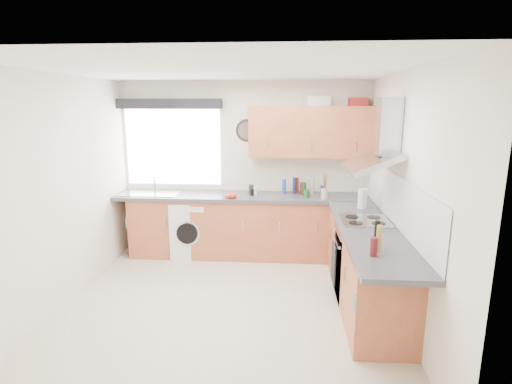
# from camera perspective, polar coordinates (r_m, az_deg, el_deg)

# --- Properties ---
(ground_plane) EXTENTS (3.60, 3.60, 0.00)m
(ground_plane) POSITION_cam_1_polar(r_m,az_deg,el_deg) (4.61, -4.03, -15.80)
(ground_plane) COLOR beige
(ceiling) EXTENTS (3.60, 3.60, 0.02)m
(ceiling) POSITION_cam_1_polar(r_m,az_deg,el_deg) (4.07, -4.59, 16.96)
(ceiling) COLOR white
(ceiling) RESTS_ON wall_back
(wall_back) EXTENTS (3.60, 0.02, 2.50)m
(wall_back) POSITION_cam_1_polar(r_m,az_deg,el_deg) (5.91, -1.75, 3.45)
(wall_back) COLOR silver
(wall_back) RESTS_ON ground_plane
(wall_front) EXTENTS (3.60, 0.02, 2.50)m
(wall_front) POSITION_cam_1_polar(r_m,az_deg,el_deg) (2.47, -10.45, -9.88)
(wall_front) COLOR silver
(wall_front) RESTS_ON ground_plane
(wall_left) EXTENTS (0.02, 3.60, 2.50)m
(wall_left) POSITION_cam_1_polar(r_m,az_deg,el_deg) (4.77, -26.22, -0.07)
(wall_left) COLOR silver
(wall_left) RESTS_ON ground_plane
(wall_right) EXTENTS (0.02, 3.60, 2.50)m
(wall_right) POSITION_cam_1_polar(r_m,az_deg,el_deg) (4.29, 20.26, -0.83)
(wall_right) COLOR silver
(wall_right) RESTS_ON ground_plane
(window) EXTENTS (1.40, 0.02, 1.10)m
(window) POSITION_cam_1_polar(r_m,az_deg,el_deg) (6.06, -11.76, 6.28)
(window) COLOR silver
(window) RESTS_ON wall_back
(window_blind) EXTENTS (1.50, 0.18, 0.14)m
(window_blind) POSITION_cam_1_polar(r_m,az_deg,el_deg) (5.94, -12.27, 12.23)
(window_blind) COLOR black
(window_blind) RESTS_ON wall_back
(splashback) EXTENTS (0.01, 3.00, 0.54)m
(splashback) POSITION_cam_1_polar(r_m,az_deg,el_deg) (4.58, 19.06, -0.82)
(splashback) COLOR white
(splashback) RESTS_ON wall_right
(base_cab_back) EXTENTS (3.00, 0.58, 0.86)m
(base_cab_back) POSITION_cam_1_polar(r_m,az_deg,el_deg) (5.83, -2.97, -4.97)
(base_cab_back) COLOR brown
(base_cab_back) RESTS_ON ground_plane
(base_cab_corner) EXTENTS (0.60, 0.60, 0.86)m
(base_cab_corner) POSITION_cam_1_polar(r_m,az_deg,el_deg) (5.85, 12.83, -5.22)
(base_cab_corner) COLOR brown
(base_cab_corner) RESTS_ON ground_plane
(base_cab_right) EXTENTS (0.58, 2.10, 0.86)m
(base_cab_right) POSITION_cam_1_polar(r_m,az_deg,el_deg) (4.60, 15.44, -10.33)
(base_cab_right) COLOR brown
(base_cab_right) RESTS_ON ground_plane
(worktop_back) EXTENTS (3.60, 0.62, 0.05)m
(worktop_back) POSITION_cam_1_polar(r_m,az_deg,el_deg) (5.69, -2.03, -0.65)
(worktop_back) COLOR #343439
(worktop_back) RESTS_ON base_cab_back
(worktop_right) EXTENTS (0.62, 2.42, 0.05)m
(worktop_right) POSITION_cam_1_polar(r_m,az_deg,el_deg) (4.31, 16.04, -5.51)
(worktop_right) COLOR #343439
(worktop_right) RESTS_ON base_cab_right
(sink) EXTENTS (0.84, 0.46, 0.10)m
(sink) POSITION_cam_1_polar(r_m,az_deg,el_deg) (5.97, -14.84, 0.19)
(sink) COLOR #A1AEB4
(sink) RESTS_ON worktop_back
(oven) EXTENTS (0.56, 0.58, 0.85)m
(oven) POSITION_cam_1_polar(r_m,az_deg,el_deg) (4.74, 14.97, -9.69)
(oven) COLOR black
(oven) RESTS_ON ground_plane
(hob_plate) EXTENTS (0.52, 0.52, 0.01)m
(hob_plate) POSITION_cam_1_polar(r_m,az_deg,el_deg) (4.58, 15.31, -3.98)
(hob_plate) COLOR #A1AEB4
(hob_plate) RESTS_ON worktop_right
(extractor_hood) EXTENTS (0.52, 0.78, 0.66)m
(extractor_hood) POSITION_cam_1_polar(r_m,az_deg,el_deg) (4.44, 17.22, 6.64)
(extractor_hood) COLOR #A1AEB4
(extractor_hood) RESTS_ON wall_right
(upper_cabinets) EXTENTS (1.70, 0.35, 0.70)m
(upper_cabinets) POSITION_cam_1_polar(r_m,az_deg,el_deg) (5.66, 7.75, 8.54)
(upper_cabinets) COLOR brown
(upper_cabinets) RESTS_ON wall_back
(washing_machine) EXTENTS (0.62, 0.60, 0.82)m
(washing_machine) POSITION_cam_1_polar(r_m,az_deg,el_deg) (5.93, -9.18, -5.02)
(washing_machine) COLOR silver
(washing_machine) RESTS_ON ground_plane
(wall_clock) EXTENTS (0.32, 0.04, 0.32)m
(wall_clock) POSITION_cam_1_polar(r_m,az_deg,el_deg) (5.83, -1.31, 8.77)
(wall_clock) COLOR black
(wall_clock) RESTS_ON wall_back
(casserole) EXTENTS (0.37, 0.30, 0.14)m
(casserole) POSITION_cam_1_polar(r_m,az_deg,el_deg) (5.75, 8.68, 12.74)
(casserole) COLOR silver
(casserole) RESTS_ON upper_cabinets
(storage_box) EXTENTS (0.25, 0.21, 0.11)m
(storage_box) POSITION_cam_1_polar(r_m,az_deg,el_deg) (5.81, 14.37, 12.38)
(storage_box) COLOR #A42727
(storage_box) RESTS_ON upper_cabinets
(utensil_pot) EXTENTS (0.12, 0.12, 0.14)m
(utensil_pot) POSITION_cam_1_polar(r_m,az_deg,el_deg) (5.52, 9.74, -0.23)
(utensil_pot) COLOR #A59790
(utensil_pot) RESTS_ON worktop_back
(kitchen_roll) EXTENTS (0.12, 0.12, 0.24)m
(kitchen_roll) POSITION_cam_1_polar(r_m,az_deg,el_deg) (5.12, 14.97, -0.91)
(kitchen_roll) COLOR silver
(kitchen_roll) RESTS_ON worktop_right
(tomato_cluster) EXTENTS (0.14, 0.14, 0.06)m
(tomato_cluster) POSITION_cam_1_polar(r_m,az_deg,el_deg) (5.50, -3.56, -0.54)
(tomato_cluster) COLOR red
(tomato_cluster) RESTS_ON worktop_back
(jar_0) EXTENTS (0.08, 0.08, 0.18)m
(jar_0) POSITION_cam_1_polar(r_m,az_deg,el_deg) (5.72, 6.65, 0.51)
(jar_0) COLOR #4D1110
(jar_0) RESTS_ON worktop_back
(jar_1) EXTENTS (0.07, 0.07, 0.10)m
(jar_1) POSITION_cam_1_polar(r_m,az_deg,el_deg) (5.64, -0.51, 0.01)
(jar_1) COLOR black
(jar_1) RESTS_ON worktop_back
(jar_2) EXTENTS (0.06, 0.06, 0.21)m
(jar_2) POSITION_cam_1_polar(r_m,az_deg,el_deg) (5.74, 4.03, 0.76)
(jar_2) COLOR navy
(jar_2) RESTS_ON worktop_back
(jar_3) EXTENTS (0.05, 0.05, 0.24)m
(jar_3) POSITION_cam_1_polar(r_m,az_deg,el_deg) (5.76, 5.51, 0.91)
(jar_3) COLOR #161C4C
(jar_3) RESTS_ON worktop_back
(jar_4) EXTENTS (0.06, 0.06, 0.23)m
(jar_4) POSITION_cam_1_polar(r_m,az_deg,el_deg) (5.76, 8.02, 0.82)
(jar_4) COLOR #A49B8C
(jar_4) RESTS_ON worktop_back
(jar_5) EXTENTS (0.05, 0.05, 0.23)m
(jar_5) POSITION_cam_1_polar(r_m,az_deg,el_deg) (5.81, 5.89, 0.96)
(jar_5) COLOR maroon
(jar_5) RESTS_ON worktop_back
(jar_6) EXTENTS (0.04, 0.04, 0.11)m
(jar_6) POSITION_cam_1_polar(r_m,az_deg,el_deg) (5.61, 7.26, -0.13)
(jar_6) COLOR black
(jar_6) RESTS_ON worktop_back
(jar_7) EXTENTS (0.06, 0.06, 0.12)m
(jar_7) POSITION_cam_1_polar(r_m,az_deg,el_deg) (5.63, -0.09, 0.08)
(jar_7) COLOR #B8AF9D
(jar_7) RESTS_ON worktop_back
(jar_8) EXTENTS (0.07, 0.07, 0.11)m
(jar_8) POSITION_cam_1_polar(r_m,az_deg,el_deg) (5.55, 7.22, -0.26)
(jar_8) COLOR #1C511E
(jar_8) RESTS_ON worktop_back
(jar_9) EXTENTS (0.07, 0.07, 0.13)m
(jar_9) POSITION_cam_1_polar(r_m,az_deg,el_deg) (5.76, -0.70, 0.42)
(jar_9) COLOR #3A2820
(jar_9) RESTS_ON worktop_back
(jar_10) EXTENTS (0.06, 0.06, 0.19)m
(jar_10) POSITION_cam_1_polar(r_m,az_deg,el_deg) (5.68, 6.88, 0.46)
(jar_10) COLOR #163312
(jar_10) RESTS_ON worktop_back
(jar_11) EXTENTS (0.06, 0.06, 0.18)m
(jar_11) POSITION_cam_1_polar(r_m,az_deg,el_deg) (5.55, 9.47, 0.04)
(jar_11) COLOR #1C1445
(jar_11) RESTS_ON worktop_back
(bottle_0) EXTENTS (0.06, 0.06, 0.16)m
(bottle_0) POSITION_cam_1_polar(r_m,az_deg,el_deg) (3.57, 16.49, -7.50)
(bottle_0) COLOR #4E1015
(bottle_0) RESTS_ON worktop_right
(bottle_1) EXTENTS (0.05, 0.05, 0.25)m
(bottle_1) POSITION_cam_1_polar(r_m,az_deg,el_deg) (3.65, 17.18, -6.45)
(bottle_1) COLOR #A57D39
(bottle_1) RESTS_ON worktop_right
(bottle_2) EXTENTS (0.05, 0.05, 0.25)m
(bottle_2) POSITION_cam_1_polar(r_m,az_deg,el_deg) (3.78, 16.88, -5.75)
(bottle_2) COLOR black
(bottle_2) RESTS_ON worktop_right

